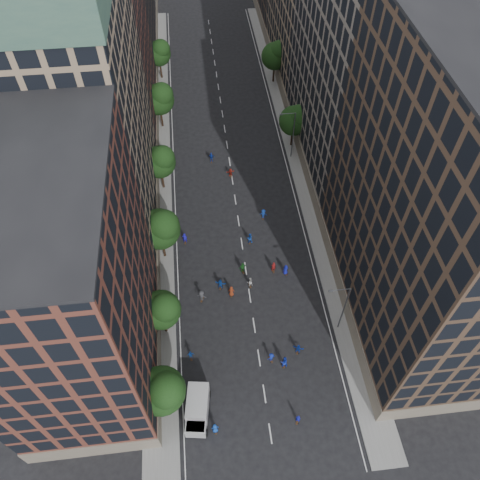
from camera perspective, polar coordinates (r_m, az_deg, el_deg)
The scene contains 37 objects.
ground at distance 77.14m, azimuth -0.90°, elevation 7.08°, with size 240.00×240.00×0.00m, color black.
sidewalk_left at distance 82.76m, azimuth -9.88°, elevation 9.94°, with size 4.00×105.00×0.15m, color slate.
sidewalk_right at distance 84.23m, azimuth 6.85°, elevation 11.24°, with size 4.00×105.00×0.15m, color slate.
bldg_left_a at distance 48.67m, azimuth -20.28°, elevation -6.07°, with size 14.00×22.00×30.00m, color brown.
bldg_left_b at distance 63.69m, azimuth -18.35°, elevation 13.30°, with size 14.00×26.00×34.00m, color #8B745A.
bldg_left_c at distance 84.43m, azimuth -16.34°, elevation 21.20°, with size 14.00×20.00×28.00m, color brown.
bldg_right_a at distance 52.57m, azimuth 23.02°, elevation 3.49°, with size 14.00×30.00×36.00m, color #443224.
bldg_right_b at distance 73.96m, azimuth 14.29°, elevation 19.48°, with size 14.00×28.00×33.00m, color #6D635A.
tree_left_0 at distance 51.63m, azimuth -9.38°, elevation -17.65°, with size 5.20×5.20×8.83m.
tree_left_1 at distance 56.46m, azimuth -9.45°, elevation -8.32°, with size 4.80×4.80×8.21m.
tree_left_2 at distance 62.87m, azimuth -9.63°, elevation 1.45°, with size 5.60×5.60×9.45m.
tree_left_3 at distance 73.17m, azimuth -9.68°, elevation 9.50°, with size 5.00×5.00×8.58m.
tree_left_4 at distance 85.71m, azimuth -9.78°, elevation 16.68°, with size 5.40×5.40×9.08m.
tree_left_5 at distance 99.60m, azimuth -9.82°, elevation 21.63°, with size 4.80×4.80×8.33m.
tree_right_a at distance 80.97m, azimuth 6.74°, elevation 14.40°, with size 5.00×5.00×8.39m.
tree_right_b at distance 97.21m, azimuth 4.40°, elevation 21.60°, with size 5.20×5.20×8.83m.
streetlamp_near at distance 57.67m, azimuth 12.42°, elevation -7.92°, with size 2.64×0.22×9.06m.
streetlamp_far at distance 78.84m, azimuth 6.36°, elevation 12.86°, with size 2.64×0.22×9.06m.
cargo_van at distance 55.27m, azimuth -5.22°, elevation -19.81°, with size 3.24×5.62×2.84m.
skater_0 at distance 55.17m, azimuth -3.06°, elevation -21.95°, with size 0.82×0.53×1.67m, color #1647B5.
skater_1 at distance 55.86m, azimuth 7.08°, elevation -20.81°, with size 0.56×0.37×1.53m, color #13189E.
skater_2 at distance 57.94m, azimuth 5.38°, elevation -14.57°, with size 0.93×0.73×1.92m, color #162EB8.
skater_3 at distance 58.29m, azimuth 3.81°, elevation -14.10°, with size 0.97×0.56×1.50m, color #122696.
skater_4 at distance 58.59m, azimuth -6.03°, elevation -13.78°, with size 0.89×0.37×1.52m, color #123D95.
skater_5 at distance 59.08m, azimuth 7.10°, elevation -13.04°, with size 1.39×0.44×1.49m, color #13339D.
skater_6 at distance 62.59m, azimuth -1.06°, elevation -6.27°, with size 0.85×0.55×1.74m, color maroon.
skater_7 at distance 64.92m, azimuth 4.09°, elevation -3.30°, with size 0.67×0.44×1.83m, color maroon.
skater_8 at distance 63.42m, azimuth 1.21°, elevation -5.16°, with size 0.82×0.64×1.68m, color silver.
skater_9 at distance 62.31m, azimuth -4.69°, elevation -6.82°, with size 1.21×0.70×1.87m, color #3A3B3F.
skater_10 at distance 64.62m, azimuth 0.34°, elevation -3.40°, with size 1.13×0.47×1.93m, color #1A581D.
skater_11 at distance 63.31m, azimuth -2.41°, elevation -5.39°, with size 1.54×0.49×1.67m, color #1443A2.
skater_12 at distance 64.84m, azimuth 5.58°, elevation -3.64°, with size 0.85×0.55×1.74m, color #13199D.
skater_13 at distance 68.32m, azimuth -6.75°, elevation 0.22°, with size 0.69×0.45×1.88m, color #1C16BA.
skater_14 at distance 67.93m, azimuth 1.18°, elevation 0.21°, with size 0.86×0.67×1.77m, color #1645B3.
skater_15 at distance 71.13m, azimuth 2.87°, elevation 3.17°, with size 1.10×0.63×1.70m, color #13369A.
skater_16 at distance 80.30m, azimuth -3.51°, elevation 10.01°, with size 1.09×0.45×1.86m, color #13309D.
skater_17 at distance 77.65m, azimuth -1.17°, elevation 8.22°, with size 1.42×0.45×1.53m, color maroon.
Camera 1 is at (-5.14, -15.29, 53.54)m, focal length 35.00 mm.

